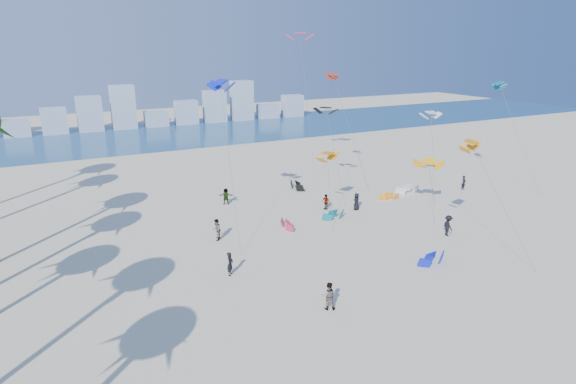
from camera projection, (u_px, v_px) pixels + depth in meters
name	position (u px, v px, depth m)	size (l,w,h in m)	color
ground	(377.00, 358.00, 26.12)	(220.00, 220.00, 0.00)	beige
ocean	(127.00, 137.00, 87.19)	(220.00, 220.00, 0.00)	navy
kitesurfer_near	(230.00, 264.00, 35.19)	(0.65, 0.42, 1.77)	black
kitesurfer_mid	(329.00, 296.00, 30.67)	(0.88, 0.69, 1.82)	gray
kitesurfers_far	(325.00, 209.00, 46.71)	(30.89, 18.39, 1.86)	black
grounded_kites	(361.00, 206.00, 49.06)	(18.83, 24.02, 0.97)	#CC2D59
flying_kites	(365.00, 99.00, 48.83)	(35.37, 33.11, 17.77)	orange
distant_skyline	(110.00, 114.00, 94.25)	(85.00, 3.00, 8.40)	#9EADBF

